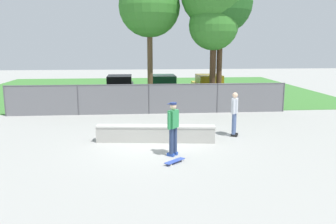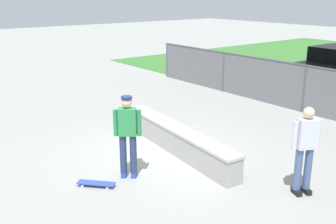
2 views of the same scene
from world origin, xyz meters
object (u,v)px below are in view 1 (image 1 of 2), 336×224
Objects in this scene: bystander at (234,112)px; skateboard at (175,161)px; car_green at (163,87)px; tree_far at (221,3)px; skateboarder at (173,126)px; car_yellow at (209,86)px; car_black at (120,87)px; tree_near_right at (213,26)px; tree_near_left at (149,7)px; concrete_ledge at (156,134)px.

skateboard is at bearing -131.60° from bystander.
tree_far is at bearing -48.35° from car_green.
bystander is at bearing -97.61° from tree_far.
skateboard is 4.32m from bystander.
skateboarder is 0.44× the size of car_green.
car_green is 3.18m from car_yellow.
car_black is (-6.04, 3.44, -5.21)m from tree_far.
tree_far is at bearing -29.68° from car_black.
tree_near_right is 1.47× the size of car_yellow.
car_yellow is at bearing 33.19° from tree_near_left.
skateboard is 0.12× the size of tree_near_right.
tree_far is (3.69, 9.83, 5.97)m from skateboard.
tree_far is 8.68m from car_black.
car_green is at bearing 87.37° from skateboard.
tree_far reaches higher than tree_near_left.
concrete_ledge is 1.96m from skateboarder.
tree_far is 1.87× the size of car_green.
car_yellow is at bearing 68.29° from concrete_ledge.
tree_far reaches higher than skateboarder.
tree_near_right is (3.19, 8.73, 3.72)m from skateboarder.
tree_near_right reaches higher than skateboard.
car_black is 1.00× the size of car_yellow.
car_black is at bearing 116.95° from bystander.
tree_near_left is 5.82m from car_green.
tree_near_left is 6.06m from car_black.
concrete_ledge is at bearing -169.68° from bystander.
car_black reaches higher than concrete_ledge.
bystander is (-0.89, -6.68, -5.04)m from tree_far.
skateboarder is 3.64m from bystander.
skateboarder is at bearing -87.65° from tree_near_left.
car_yellow is at bearing 81.36° from tree_near_right.
bystander reaches higher than car_yellow.
skateboarder is 10.97m from tree_far.
skateboarder is 12.71m from car_black.
tree_near_right reaches higher than car_green.
bystander is (5.15, -10.12, 0.17)m from car_black.
skateboarder reaches higher than car_green.
skateboard is at bearing -87.98° from tree_near_left.
skateboarder is (0.50, -1.76, 0.70)m from concrete_ledge.
concrete_ledge is 9.04m from tree_near_right.
tree_near_left is at bearing 113.21° from bystander.
skateboard is at bearing -108.67° from tree_near_right.
skateboarder is 0.44× the size of car_yellow.
tree_near_left is 4.24× the size of bystander.
bystander is (2.80, 3.15, 0.94)m from skateboard.
skateboard is (-0.03, -0.80, -0.96)m from skateboarder.
tree_near_right is at bearing 86.23° from bystander.
bystander is at bearing -77.83° from car_green.
tree_near_right is 7.77m from car_black.
car_black is (-1.87, 10.72, 0.51)m from concrete_ledge.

